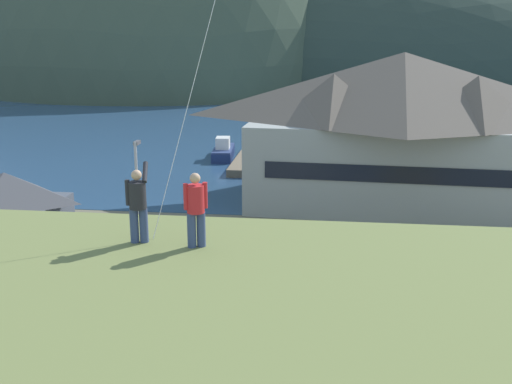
# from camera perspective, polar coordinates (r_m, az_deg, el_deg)

# --- Properties ---
(ground_plane) EXTENTS (600.00, 600.00, 0.00)m
(ground_plane) POSITION_cam_1_polar(r_m,az_deg,el_deg) (25.22, -4.99, -14.24)
(ground_plane) COLOR #66604C
(parking_lot_pad) EXTENTS (40.00, 20.00, 0.10)m
(parking_lot_pad) POSITION_cam_1_polar(r_m,az_deg,el_deg) (29.59, -3.03, -9.50)
(parking_lot_pad) COLOR slate
(parking_lot_pad) RESTS_ON ground
(bay_water) EXTENTS (360.00, 84.00, 0.03)m
(bay_water) POSITION_cam_1_polar(r_m,az_deg,el_deg) (82.59, 3.44, 6.33)
(bay_water) COLOR navy
(bay_water) RESTS_ON ground
(far_hill_west_ridge) EXTENTS (81.60, 74.25, 88.85)m
(far_hill_west_ridge) POSITION_cam_1_polar(r_m,az_deg,el_deg) (140.21, -8.66, 9.70)
(far_hill_west_ridge) COLOR #42513D
(far_hill_west_ridge) RESTS_ON ground
(far_hill_east_peak) EXTENTS (133.51, 50.94, 81.43)m
(far_hill_east_peak) POSITION_cam_1_polar(r_m,az_deg,el_deg) (145.45, -6.94, 9.94)
(far_hill_east_peak) COLOR #2D3D33
(far_hill_east_peak) RESTS_ON ground
(far_hill_center_saddle) EXTENTS (119.52, 51.82, 57.63)m
(far_hill_center_saddle) POSITION_cam_1_polar(r_m,az_deg,el_deg) (139.96, 5.07, 9.80)
(far_hill_center_saddle) COLOR #334733
(far_hill_center_saddle) RESTS_ON ground
(far_hill_far_shoulder) EXTENTS (127.90, 53.08, 54.62)m
(far_hill_far_shoulder) POSITION_cam_1_polar(r_m,az_deg,el_deg) (138.80, 6.28, 9.73)
(far_hill_far_shoulder) COLOR #2D3D33
(far_hill_far_shoulder) RESTS_ON ground
(harbor_lodge) EXTENTS (22.70, 12.85, 10.76)m
(harbor_lodge) POSITION_cam_1_polar(r_m,az_deg,el_deg) (44.49, 13.32, 6.08)
(harbor_lodge) COLOR #999E99
(harbor_lodge) RESTS_ON ground
(storage_shed_near_lot) EXTENTS (5.84, 5.03, 5.06)m
(storage_shed_near_lot) POSITION_cam_1_polar(r_m,az_deg,el_deg) (35.04, -22.03, -2.19)
(storage_shed_near_lot) COLOR #474C56
(storage_shed_near_lot) RESTS_ON ground
(wharf_dock) EXTENTS (3.20, 12.52, 0.70)m
(wharf_dock) POSITION_cam_1_polar(r_m,az_deg,el_deg) (58.01, -0.22, 3.04)
(wharf_dock) COLOR #70604C
(wharf_dock) RESTS_ON ground
(moored_boat_wharfside) EXTENTS (2.31, 5.89, 2.16)m
(moored_boat_wharfside) POSITION_cam_1_polar(r_m,az_deg,el_deg) (60.23, -3.06, 3.82)
(moored_boat_wharfside) COLOR navy
(moored_boat_wharfside) RESTS_ON ground
(moored_boat_outer_mooring) EXTENTS (2.13, 5.67, 2.16)m
(moored_boat_outer_mooring) POSITION_cam_1_polar(r_m,az_deg,el_deg) (60.71, 3.15, 3.91)
(moored_boat_outer_mooring) COLOR #A8A399
(moored_boat_outer_mooring) RESTS_ON ground
(parked_car_back_row_right) EXTENTS (4.31, 2.28, 1.82)m
(parked_car_back_row_right) POSITION_cam_1_polar(r_m,az_deg,el_deg) (31.48, -3.27, -5.96)
(parked_car_back_row_right) COLOR silver
(parked_car_back_row_right) RESTS_ON parking_lot_pad
(parked_car_front_row_red) EXTENTS (4.26, 2.18, 1.82)m
(parked_car_front_row_red) POSITION_cam_1_polar(r_m,az_deg,el_deg) (25.40, 7.99, -11.41)
(parked_car_front_row_red) COLOR navy
(parked_car_front_row_red) RESTS_ON parking_lot_pad
(parked_car_corner_spot) EXTENTS (4.26, 2.16, 1.82)m
(parked_car_corner_spot) POSITION_cam_1_polar(r_m,az_deg,el_deg) (26.04, -11.24, -10.87)
(parked_car_corner_spot) COLOR slate
(parked_car_corner_spot) RESTS_ON parking_lot_pad
(parked_car_mid_row_near) EXTENTS (4.31, 2.28, 1.82)m
(parked_car_mid_row_near) POSITION_cam_1_polar(r_m,az_deg,el_deg) (31.34, 16.05, -6.64)
(parked_car_mid_row_near) COLOR #B28923
(parked_car_mid_row_near) RESTS_ON parking_lot_pad
(parked_car_mid_row_far) EXTENTS (4.35, 2.37, 1.82)m
(parked_car_mid_row_far) POSITION_cam_1_polar(r_m,az_deg,el_deg) (33.08, -12.92, -5.28)
(parked_car_mid_row_far) COLOR #9EA3A8
(parked_car_mid_row_far) RESTS_ON parking_lot_pad
(parking_light_pole) EXTENTS (0.24, 0.78, 6.20)m
(parking_light_pole) POSITION_cam_1_polar(r_m,az_deg,el_deg) (34.83, -10.96, 0.43)
(parking_light_pole) COLOR #ADADB2
(parking_light_pole) RESTS_ON parking_lot_pad
(person_kite_flyer) EXTENTS (0.52, 0.70, 1.86)m
(person_kite_flyer) POSITION_cam_1_polar(r_m,az_deg,el_deg) (14.42, -10.94, -1.02)
(person_kite_flyer) COLOR #384770
(person_kite_flyer) RESTS_ON grassy_hill_foreground
(person_companion) EXTENTS (0.52, 0.40, 1.74)m
(person_companion) POSITION_cam_1_polar(r_m,az_deg,el_deg) (13.92, -5.62, -1.46)
(person_companion) COLOR #384770
(person_companion) RESTS_ON grassy_hill_foreground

